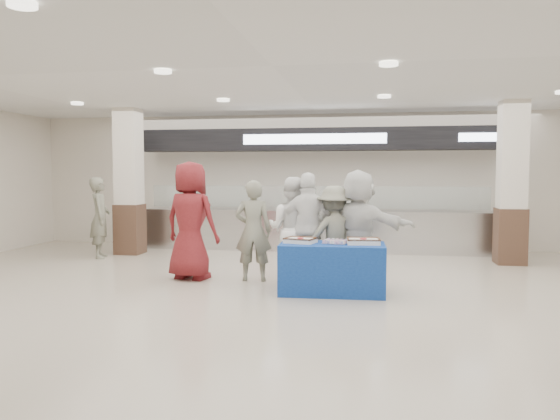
% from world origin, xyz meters
% --- Properties ---
extents(ground, '(14.00, 14.00, 0.00)m').
position_xyz_m(ground, '(0.00, 0.00, 0.00)').
color(ground, '#BDB4A1').
rests_on(ground, ground).
extents(serving_line, '(8.70, 0.85, 2.80)m').
position_xyz_m(serving_line, '(0.00, 5.40, 1.16)').
color(serving_line, '#BABCC2').
rests_on(serving_line, ground).
extents(column_left, '(0.55, 0.55, 3.20)m').
position_xyz_m(column_left, '(-4.00, 4.20, 1.53)').
color(column_left, '#3D261B').
rests_on(column_left, ground).
extents(column_right, '(0.55, 0.55, 3.20)m').
position_xyz_m(column_right, '(4.00, 4.20, 1.53)').
color(column_right, '#3D261B').
rests_on(column_right, ground).
extents(display_table, '(1.58, 0.84, 0.75)m').
position_xyz_m(display_table, '(0.73, 0.97, 0.38)').
color(display_table, '#153F94').
rests_on(display_table, ground).
extents(sheet_cake_left, '(0.50, 0.44, 0.09)m').
position_xyz_m(sheet_cake_left, '(0.25, 0.97, 0.80)').
color(sheet_cake_left, white).
rests_on(sheet_cake_left, display_table).
extents(sheet_cake_right, '(0.51, 0.41, 0.10)m').
position_xyz_m(sheet_cake_right, '(1.19, 1.00, 0.80)').
color(sheet_cake_right, white).
rests_on(sheet_cake_right, display_table).
extents(cupcake_tray, '(0.39, 0.32, 0.06)m').
position_xyz_m(cupcake_tray, '(0.77, 0.99, 0.78)').
color(cupcake_tray, '#B9B9BF').
rests_on(cupcake_tray, display_table).
extents(civilian_maroon, '(1.10, 0.86, 1.99)m').
position_xyz_m(civilian_maroon, '(-1.71, 1.65, 1.00)').
color(civilian_maroon, maroon).
rests_on(civilian_maroon, ground).
extents(soldier_a, '(0.66, 0.48, 1.68)m').
position_xyz_m(soldier_a, '(-0.63, 1.69, 0.84)').
color(soldier_a, slate).
rests_on(soldier_a, ground).
extents(chef_tall, '(0.96, 0.81, 1.73)m').
position_xyz_m(chef_tall, '(-0.00, 1.82, 0.87)').
color(chef_tall, white).
rests_on(chef_tall, ground).
extents(chef_short, '(1.09, 0.52, 1.81)m').
position_xyz_m(chef_short, '(0.30, 1.65, 0.90)').
color(chef_short, white).
rests_on(chef_short, ground).
extents(soldier_b, '(1.18, 0.97, 1.59)m').
position_xyz_m(soldier_b, '(0.72, 1.61, 0.80)').
color(soldier_b, slate).
rests_on(soldier_b, ground).
extents(civilian_white, '(1.80, 1.09, 1.86)m').
position_xyz_m(civilian_white, '(1.11, 1.61, 0.93)').
color(civilian_white, white).
rests_on(civilian_white, ground).
extents(soldier_bg, '(0.62, 0.73, 1.71)m').
position_xyz_m(soldier_bg, '(-4.35, 3.53, 0.85)').
color(soldier_bg, slate).
rests_on(soldier_bg, ground).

